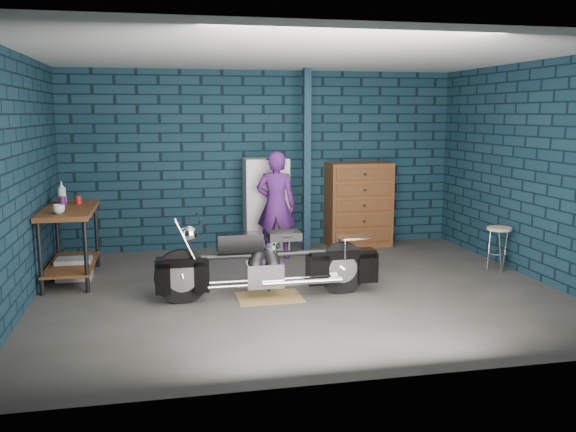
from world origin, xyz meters
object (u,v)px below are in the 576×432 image
locker (266,204)px  storage_bin (74,269)px  motorcycle (269,257)px  workbench (71,244)px  person (276,205)px  shop_stool (498,249)px  tool_chest (359,204)px

locker → storage_bin: bearing=-156.0°
motorcycle → workbench: bearing=151.3°
motorcycle → storage_bin: bearing=150.6°
storage_bin → person: bearing=13.0°
motorcycle → locker: bearing=80.8°
motorcycle → person: (0.44, 1.88, 0.29)m
workbench → shop_stool: workbench is taller
motorcycle → locker: 2.48m
motorcycle → tool_chest: tool_chest is taller
person → locker: size_ratio=1.10×
locker → person: bearing=-84.9°
motorcycle → tool_chest: (1.86, 2.44, 0.18)m
storage_bin → workbench: bearing=-129.1°
storage_bin → tool_chest: (4.12, 1.18, 0.52)m
person → storage_bin: size_ratio=3.58×
person → shop_stool: (2.74, -1.30, -0.48)m
person → locker: 0.56m
workbench → motorcycle: size_ratio=0.65×
shop_stool → locker: bearing=146.4°
motorcycle → shop_stool: size_ratio=3.70×
storage_bin → locker: locker is taller
storage_bin → tool_chest: tool_chest is taller
locker → tool_chest: locker is taller
motorcycle → person: bearing=76.7°
tool_chest → motorcycle: bearing=-127.3°
tool_chest → shop_stool: 2.31m
person → storage_bin: (-2.70, -0.62, -0.63)m
workbench → person: bearing=13.4°
tool_chest → locker: bearing=180.0°
workbench → tool_chest: bearing=16.2°
person → motorcycle: bearing=92.0°
workbench → locker: size_ratio=1.01×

